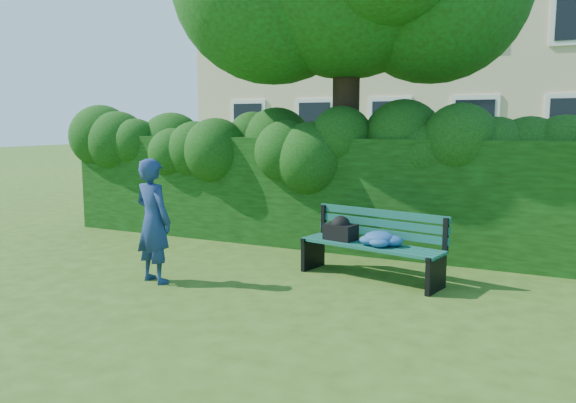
% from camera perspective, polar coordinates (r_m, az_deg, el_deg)
% --- Properties ---
extents(ground, '(80.00, 80.00, 0.00)m').
position_cam_1_polar(ground, '(7.49, -2.02, -7.80)').
color(ground, '#2F4F15').
rests_on(ground, ground).
extents(apartment_building, '(16.00, 8.08, 12.00)m').
position_cam_1_polar(apartment_building, '(21.01, 17.00, 18.51)').
color(apartment_building, '#C6B185').
rests_on(apartment_building, ground).
extents(hedge, '(10.00, 1.00, 1.80)m').
position_cam_1_polar(hedge, '(9.28, 4.30, 0.92)').
color(hedge, black).
rests_on(hedge, ground).
extents(park_bench, '(1.99, 0.94, 0.89)m').
position_cam_1_polar(park_bench, '(7.46, 8.22, -3.99)').
color(park_bench, '#0E463E').
rests_on(park_bench, ground).
extents(man_reading, '(0.66, 0.51, 1.60)m').
position_cam_1_polar(man_reading, '(7.35, -13.53, -1.93)').
color(man_reading, navy).
rests_on(man_reading, ground).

